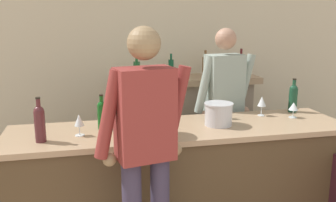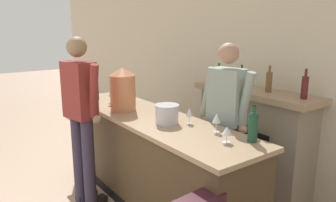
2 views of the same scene
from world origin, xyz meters
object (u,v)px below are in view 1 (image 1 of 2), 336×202
person_customer (145,154)px  wine_bottle_port_short (40,122)px  person_bartender (224,109)px  wine_glass_by_dispenser (79,121)px  wine_bottle_cabernet_heavy (102,114)px  wine_glass_front_left (294,107)px  wine_glass_near_bucket (227,106)px  wine_glass_front_right (262,102)px  copper_dispenser (135,103)px  potted_plant_corner (322,154)px  ice_bucket_steel (218,114)px  fireplace_stone (189,127)px  wine_bottle_burgundy_dark (293,97)px

person_customer → wine_bottle_port_short: (-0.70, 0.48, 0.13)m
person_customer → person_bartender: 1.53m
wine_glass_by_dispenser → wine_bottle_cabernet_heavy: bearing=39.1°
wine_bottle_cabernet_heavy → wine_glass_front_left: bearing=-1.0°
wine_glass_near_bucket → wine_glass_front_left: bearing=-9.2°
wine_glass_front_right → copper_dispenser: bearing=-166.1°
wine_glass_by_dispenser → wine_glass_front_right: bearing=8.4°
wine_glass_front_left → wine_glass_near_bucket: (-0.60, 0.10, 0.01)m
potted_plant_corner → ice_bucket_steel: ice_bucket_steel is taller
wine_glass_by_dispenser → wine_glass_near_bucket: size_ratio=1.06×
person_bartender → wine_bottle_port_short: 1.83m
person_customer → wine_glass_by_dispenser: bearing=126.6°
fireplace_stone → copper_dispenser: size_ratio=3.22×
person_customer → person_bartender: (0.99, 1.17, -0.04)m
potted_plant_corner → person_customer: (-2.43, -1.53, 0.77)m
person_customer → wine_glass_front_right: 1.46m
ice_bucket_steel → wine_bottle_burgundy_dark: bearing=17.5°
wine_bottle_port_short → wine_bottle_cabernet_heavy: (0.46, 0.23, -0.02)m
fireplace_stone → wine_bottle_port_short: size_ratio=4.74×
potted_plant_corner → wine_glass_front_right: bearing=-149.2°
wine_glass_front_right → wine_bottle_port_short: bearing=-170.3°
wine_bottle_cabernet_heavy → person_customer: bearing=-71.2°
ice_bucket_steel → wine_glass_front_right: (0.49, 0.20, 0.03)m
person_customer → wine_glass_front_left: bearing=24.9°
person_bartender → wine_glass_near_bucket: size_ratio=11.19×
potted_plant_corner → wine_bottle_cabernet_heavy: size_ratio=2.35×
wine_bottle_cabernet_heavy → wine_glass_near_bucket: 1.11m
person_customer → wine_bottle_cabernet_heavy: 0.76m
wine_glass_by_dispenser → fireplace_stone: bearing=45.9°
person_customer → wine_glass_near_bucket: (0.87, 0.78, 0.09)m
person_customer → wine_bottle_cabernet_heavy: bearing=108.8°
person_bartender → wine_bottle_cabernet_heavy: bearing=-159.5°
wine_glass_front_right → wine_glass_by_dispenser: bearing=-171.6°
wine_bottle_port_short → wine_bottle_cabernet_heavy: 0.51m
copper_dispenser → person_bartender: bearing=33.9°
wine_bottle_cabernet_heavy → wine_bottle_burgundy_dark: bearing=5.2°
fireplace_stone → wine_bottle_burgundy_dark: fireplace_stone is taller
person_bartender → copper_dispenser: person_bartender is taller
copper_dispenser → wine_glass_near_bucket: 0.91m
potted_plant_corner → wine_bottle_burgundy_dark: (-0.85, -0.65, 0.90)m
fireplace_stone → wine_glass_front_right: bearing=-68.7°
wine_glass_front_right → fireplace_stone: bearing=111.3°
person_customer → wine_glass_by_dispenser: 0.71m
ice_bucket_steel → wine_bottle_port_short: size_ratio=0.73×
wine_bottle_cabernet_heavy → fireplace_stone: bearing=46.9°
copper_dispenser → fireplace_stone: bearing=58.7°
person_customer → wine_glass_front_right: bearing=33.5°
person_bartender → wine_bottle_cabernet_heavy: 1.32m
wine_bottle_cabernet_heavy → copper_dispenser: bearing=-39.9°
person_bartender → ice_bucket_steel: 0.63m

